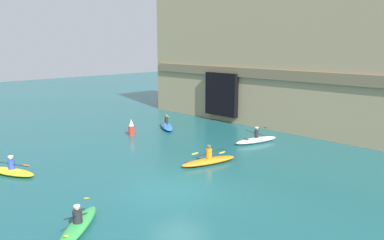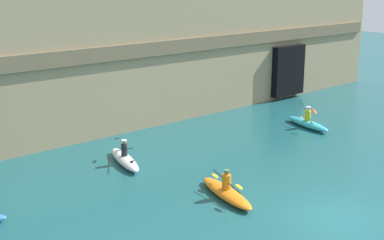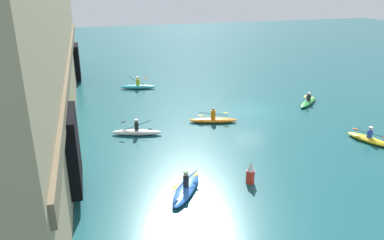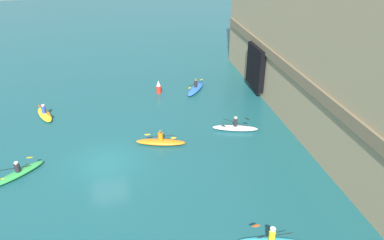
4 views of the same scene
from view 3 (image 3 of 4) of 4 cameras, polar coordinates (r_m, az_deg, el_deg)
name	(u,v)px [view 3 (image 3 of 4)]	position (r m, az deg, el deg)	size (l,w,h in m)	color
ground_plane	(251,111)	(30.69, 9.03, 1.40)	(120.00, 120.00, 0.00)	#195156
cliff_bluff	(21,41)	(29.32, -24.58, 10.92)	(41.05, 6.61, 11.97)	#9E8966
kayak_green	(308,102)	(33.40, 17.29, 2.68)	(2.78, 3.05, 1.01)	green
kayak_yellow	(369,139)	(27.17, 25.35, -2.61)	(3.04, 1.87, 1.04)	yellow
kayak_orange	(213,120)	(27.85, 3.23, 0.05)	(1.67, 3.61, 1.12)	orange
kayak_white	(137,132)	(25.88, -8.40, -1.79)	(1.62, 3.48, 1.14)	white
kayak_blue	(186,188)	(19.10, -0.92, -10.37)	(3.38, 2.56, 1.15)	blue
kayak_cyan	(138,86)	(36.71, -8.22, 5.10)	(1.53, 3.48, 1.25)	#33B2C6
marker_buoy	(250,173)	(19.93, 8.90, -7.99)	(0.45, 0.45, 1.25)	red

